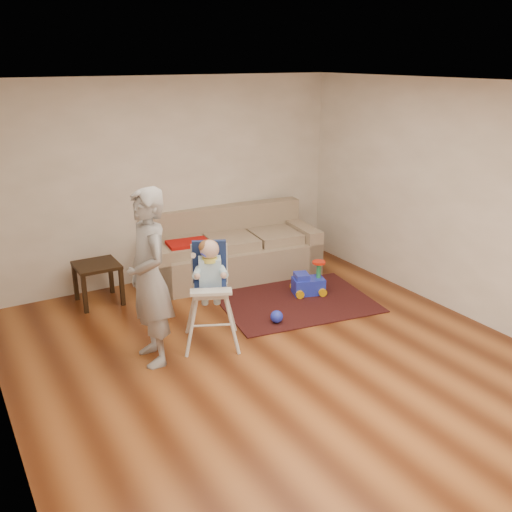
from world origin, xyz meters
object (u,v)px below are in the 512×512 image
sofa (230,245)px  adult (149,278)px  toy_ball (277,317)px  ride_on_toy (309,278)px  side_table (98,283)px  high_chair (211,295)px

sofa → adult: (-1.77, -1.67, 0.43)m
toy_ball → adult: (-1.52, -0.06, 0.80)m
ride_on_toy → side_table: bearing=173.2°
sofa → toy_ball: 1.67m
ride_on_toy → toy_ball: 0.98m
sofa → side_table: bearing=-174.3°
sofa → side_table: size_ratio=4.84×
ride_on_toy → toy_ball: (-0.81, -0.52, -0.14)m
side_table → toy_ball: side_table is taller
ride_on_toy → sofa: bearing=135.5°
side_table → adult: size_ratio=0.29×
sofa → ride_on_toy: sofa is taller
side_table → toy_ball: bearing=-45.8°
high_chair → adult: size_ratio=0.66×
sofa → side_table: (-1.85, 0.03, -0.21)m
sofa → high_chair: size_ratio=2.12×
adult → high_chair: bearing=93.2°
side_table → ride_on_toy: (2.41, -1.12, -0.03)m
side_table → ride_on_toy: bearing=-24.9°
side_table → ride_on_toy: 2.65m
toy_ball → high_chair: high_chair is taller
sofa → high_chair: (-1.11, -1.65, 0.10)m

